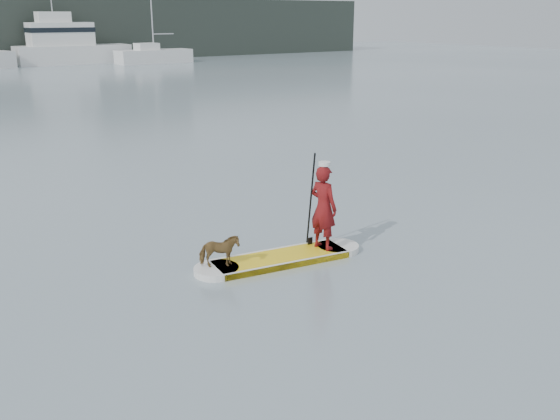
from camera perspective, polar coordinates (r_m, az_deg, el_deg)
ground at (r=15.80m, az=1.55°, el=1.43°), size 140.00×140.00×0.00m
paddleboard at (r=11.51m, az=0.00°, el=-4.47°), size 3.28×1.15×0.12m
paddler at (r=11.63m, az=4.00°, el=0.23°), size 0.49×0.65×1.60m
white_cap at (r=11.41m, az=4.08°, el=4.24°), size 0.22×0.22×0.07m
dog at (r=10.94m, az=-5.58°, el=-3.76°), size 0.76×0.56×0.59m
paddle at (r=11.84m, az=2.81°, el=-0.08°), size 0.10×0.30×2.00m
sailboat_e at (r=61.50m, az=-11.49°, el=13.70°), size 7.12×2.52×10.22m
motor_yacht_a at (r=62.51m, az=-18.85°, el=14.11°), size 10.21×3.20×6.12m
shore_building_east at (r=71.55m, az=-12.84°, el=16.72°), size 10.00×4.00×8.00m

